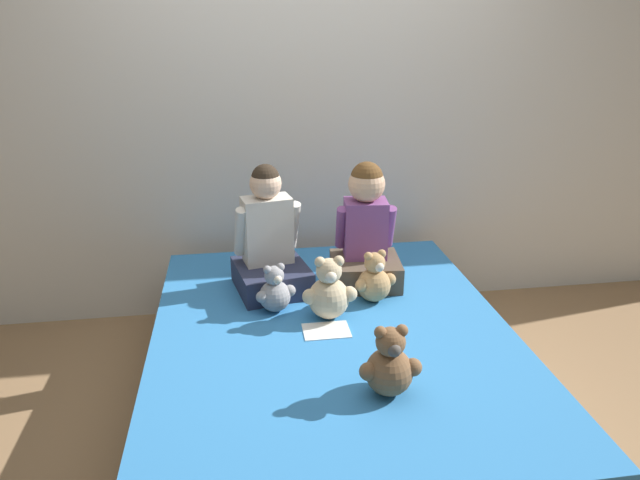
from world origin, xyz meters
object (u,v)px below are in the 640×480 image
(child_on_right, at_px, (366,233))
(teddy_bear_held_by_left_child, at_px, (275,291))
(teddy_bear_held_by_right_child, at_px, (374,280))
(sign_card, at_px, (326,330))
(child_on_left, at_px, (269,244))
(teddy_bear_at_foot_of_bed, at_px, (390,365))
(teddy_bear_between_children, at_px, (329,292))
(bed, at_px, (333,373))

(child_on_right, height_order, teddy_bear_held_by_left_child, child_on_right)
(teddy_bear_held_by_right_child, distance_m, sign_card, 0.40)
(child_on_right, bearing_deg, teddy_bear_held_by_left_child, -147.02)
(child_on_left, xyz_separation_m, teddy_bear_at_foot_of_bed, (0.38, -0.97, -0.12))
(teddy_bear_held_by_left_child, relative_size, teddy_bear_held_by_right_child, 0.90)
(teddy_bear_between_children, bearing_deg, teddy_bear_at_foot_of_bed, -78.10)
(teddy_bear_at_foot_of_bed, bearing_deg, child_on_left, 110.47)
(teddy_bear_held_by_right_child, bearing_deg, sign_card, -153.79)
(teddy_bear_held_by_left_child, bearing_deg, child_on_right, 8.88)
(child_on_right, distance_m, teddy_bear_held_by_right_child, 0.28)
(teddy_bear_held_by_left_child, height_order, sign_card, teddy_bear_held_by_left_child)
(teddy_bear_held_by_right_child, height_order, teddy_bear_at_foot_of_bed, teddy_bear_at_foot_of_bed)
(bed, bearing_deg, teddy_bear_between_children, 89.22)
(teddy_bear_between_children, height_order, sign_card, teddy_bear_between_children)
(teddy_bear_held_by_right_child, relative_size, teddy_bear_at_foot_of_bed, 0.93)
(child_on_right, distance_m, teddy_bear_between_children, 0.46)
(teddy_bear_at_foot_of_bed, relative_size, sign_card, 1.36)
(child_on_left, bearing_deg, teddy_bear_at_foot_of_bed, -80.05)
(bed, xyz_separation_m, teddy_bear_between_children, (0.00, 0.13, 0.36))
(child_on_left, xyz_separation_m, teddy_bear_held_by_left_child, (0.01, -0.26, -0.14))
(teddy_bear_between_children, distance_m, sign_card, 0.18)
(bed, relative_size, teddy_bear_at_foot_of_bed, 7.06)
(child_on_right, relative_size, teddy_bear_between_children, 2.10)
(teddy_bear_between_children, relative_size, sign_card, 1.47)
(child_on_left, height_order, teddy_bear_at_foot_of_bed, child_on_left)
(child_on_left, height_order, teddy_bear_held_by_right_child, child_on_left)
(child_on_left, bearing_deg, sign_card, -77.17)
(child_on_right, xyz_separation_m, teddy_bear_at_foot_of_bed, (-0.12, -0.96, -0.16))
(bed, xyz_separation_m, child_on_left, (-0.25, 0.49, 0.47))
(bed, relative_size, child_on_right, 3.11)
(teddy_bear_between_children, bearing_deg, child_on_right, 55.31)
(child_on_left, xyz_separation_m, teddy_bear_held_by_right_child, (0.50, -0.23, -0.13))
(teddy_bear_held_by_right_child, relative_size, teddy_bear_between_children, 0.86)
(teddy_bear_between_children, bearing_deg, teddy_bear_held_by_right_child, 28.40)
(teddy_bear_held_by_left_child, xyz_separation_m, sign_card, (0.21, -0.22, -0.10))
(bed, height_order, teddy_bear_between_children, teddy_bear_between_children)
(child_on_left, distance_m, teddy_bear_at_foot_of_bed, 1.05)
(teddy_bear_held_by_left_child, bearing_deg, bed, -61.70)
(child_on_right, xyz_separation_m, teddy_bear_held_by_right_child, (-0.00, -0.23, -0.17))
(bed, height_order, child_on_right, child_on_right)
(child_on_left, bearing_deg, teddy_bear_between_children, -66.47)
(teddy_bear_held_by_right_child, xyz_separation_m, teddy_bear_between_children, (-0.25, -0.13, 0.02))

